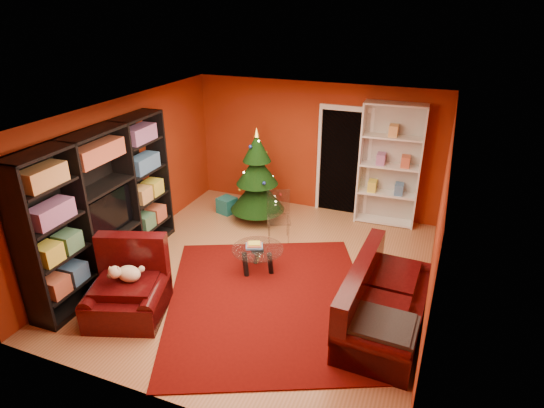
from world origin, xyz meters
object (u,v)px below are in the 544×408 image
at_px(gift_box_green, 261,203).
at_px(christmas_tree, 257,177).
at_px(rug, 269,301).
at_px(acrylic_chair, 279,220).
at_px(sofa, 388,297).
at_px(gift_box_teal, 227,205).
at_px(white_bookshelf, 389,166).
at_px(armchair, 126,288).
at_px(coffee_table, 258,260).
at_px(media_unit, 103,206).
at_px(dog, 129,274).

bearing_deg(gift_box_green, christmas_tree, -74.77).
xyz_separation_m(rug, gift_box_green, (-1.34, 2.89, 0.13)).
relative_size(christmas_tree, acrylic_chair, 2.29).
distance_m(gift_box_green, sofa, 4.11).
distance_m(gift_box_teal, white_bookshelf, 3.32).
bearing_deg(gift_box_green, sofa, -43.14).
height_order(gift_box_teal, acrylic_chair, acrylic_chair).
relative_size(armchair, coffee_table, 1.31).
height_order(media_unit, sofa, media_unit).
xyz_separation_m(gift_box_teal, sofa, (3.58, -2.40, 0.29)).
relative_size(gift_box_teal, armchair, 0.30).
relative_size(white_bookshelf, coffee_table, 2.91).
height_order(coffee_table, acrylic_chair, acrylic_chair).
bearing_deg(media_unit, sofa, 1.43).
relative_size(armchair, dog, 2.71).
height_order(gift_box_green, armchair, armchair).
bearing_deg(rug, christmas_tree, 116.52).
xyz_separation_m(armchair, acrylic_chair, (1.18, 2.77, -0.01)).
height_order(gift_box_teal, sofa, sofa).
bearing_deg(christmas_tree, gift_box_teal, 174.31).
xyz_separation_m(media_unit, sofa, (4.29, 0.25, -0.71)).
xyz_separation_m(gift_box_green, acrylic_chair, (0.81, -1.11, 0.27)).
xyz_separation_m(white_bookshelf, dog, (-2.82, -4.15, -0.54)).
relative_size(christmas_tree, gift_box_green, 6.63).
height_order(christmas_tree, coffee_table, christmas_tree).
distance_m(gift_box_teal, sofa, 4.32).
bearing_deg(acrylic_chair, gift_box_teal, 130.18).
height_order(media_unit, dog, media_unit).
xyz_separation_m(rug, media_unit, (-2.64, -0.16, 1.15)).
height_order(sofa, coffee_table, sofa).
height_order(sofa, acrylic_chair, sofa).
bearing_deg(armchair, sofa, -1.17).
bearing_deg(rug, gift_box_teal, 127.72).
distance_m(coffee_table, acrylic_chair, 1.12).
distance_m(gift_box_teal, acrylic_chair, 1.59).
distance_m(media_unit, christmas_tree, 2.96).
relative_size(white_bookshelf, dog, 6.03).
distance_m(rug, white_bookshelf, 3.62).
bearing_deg(dog, media_unit, 123.24).
bearing_deg(armchair, white_bookshelf, 37.09).
relative_size(coffee_table, acrylic_chair, 1.01).
bearing_deg(rug, dog, -151.14).
relative_size(media_unit, coffee_table, 3.66).
xyz_separation_m(dog, sofa, (3.32, 1.01, -0.18)).
height_order(gift_box_green, white_bookshelf, white_bookshelf).
bearing_deg(white_bookshelf, sofa, -83.19).
distance_m(rug, coffee_table, 0.84).
bearing_deg(acrylic_chair, sofa, -61.06).
bearing_deg(rug, acrylic_chair, 106.31).
distance_m(armchair, dog, 0.22).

